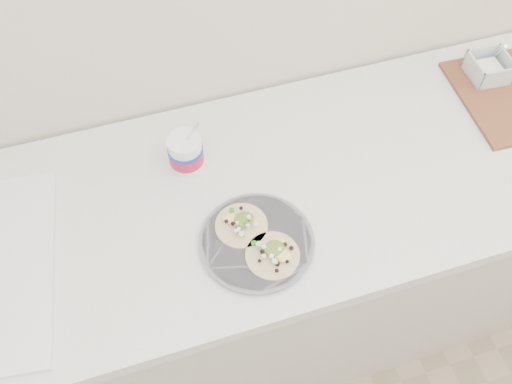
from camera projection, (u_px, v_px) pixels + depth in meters
name	position (u px, v px, depth m)	size (l,w,h in m)	color
counter	(238.00, 274.00, 1.77)	(2.44, 0.66, 0.90)	beige
taco_plate	(257.00, 240.00, 1.30)	(0.27, 0.27, 0.04)	slate
tub	(187.00, 150.00, 1.39)	(0.09, 0.09, 0.20)	white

